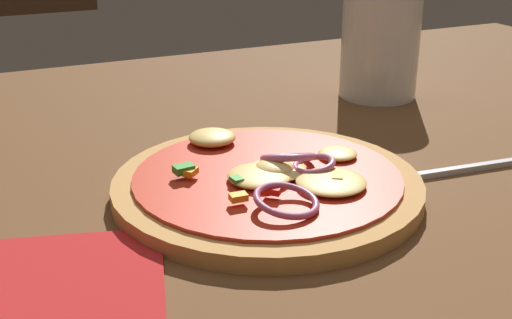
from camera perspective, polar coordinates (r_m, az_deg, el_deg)
The scene contains 5 objects.
dining_table at distance 0.48m, azimuth 4.43°, elevation -6.33°, with size 1.29×0.99×0.04m.
pizza at distance 0.49m, azimuth 1.09°, elevation -1.98°, with size 0.23×0.23×0.03m.
fork at distance 0.55m, azimuth 16.37°, elevation -1.00°, with size 0.20×0.03×0.01m.
beer_glass at distance 0.73m, azimuth 10.67°, elevation 9.21°, with size 0.08×0.08×0.11m.
napkin at distance 0.40m, azimuth -19.41°, elevation -10.37°, with size 0.18×0.15×0.00m.
Camera 1 is at (-0.21, -0.36, 0.24)m, focal length 46.12 mm.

